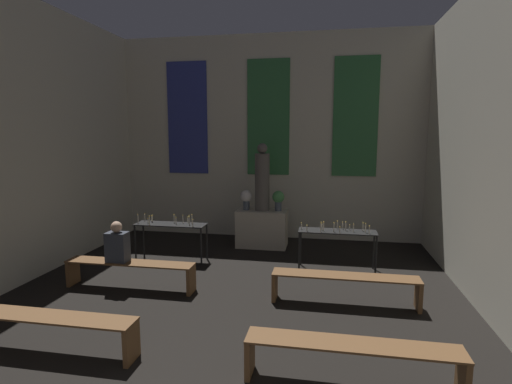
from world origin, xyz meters
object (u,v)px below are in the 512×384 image
Objects in this scene: candle_rack_right at (337,235)px; pew_second_right at (352,354)px; flower_vase_right at (278,199)px; pew_second_left at (47,325)px; altar at (262,228)px; pew_back_right at (345,283)px; person_seated at (117,244)px; flower_vase_left at (246,198)px; pew_back_left at (130,269)px; statue at (262,179)px; candle_rack_left at (171,228)px.

candle_rack_right is 0.66× the size of pew_second_right.
flower_vase_right is 1.96m from candle_rack_right.
pew_second_right is at bearing 0.00° from pew_second_left.
altar is at bearing 70.36° from pew_second_left.
pew_second_left is 1.00× the size of pew_back_right.
person_seated is (-3.81, 2.06, 0.42)m from pew_second_right.
pew_back_right is 3.84m from person_seated.
pew_second_left is (-1.42, -5.04, -0.80)m from flower_vase_left.
statue is at bearing 58.86° from pew_back_left.
candle_rack_right is (3.42, -0.00, -0.00)m from candle_rack_left.
pew_second_left is (-2.18, -5.04, -0.80)m from flower_vase_right.
person_seated is at bearing 95.93° from pew_second_left.
person_seated reaches higher than pew_back_right.
candle_rack_right reaches higher than pew_back_right.
candle_rack_right reaches higher than altar.
flower_vase_left is 5.55m from pew_second_right.
flower_vase_left is at bearing 146.70° from candle_rack_right.
statue is 3.69m from pew_back_right.
flower_vase_left is 0.31× the size of candle_rack_right.
pew_second_right is (2.18, -5.04, -0.80)m from flower_vase_left.
candle_rack_left is 1.00× the size of candle_rack_right.
candle_rack_right reaches higher than pew_second_right.
candle_rack_right is at bearing 93.26° from pew_back_right.
flower_vase_right is 3.78m from pew_back_left.
candle_rack_left is at bearing -134.18° from flower_vase_left.
flower_vase_right is 0.31× the size of candle_rack_right.
statue is 0.69× the size of pew_second_left.
statue is at bearing 0.00° from altar.
pew_second_left is at bearing -113.37° from flower_vase_right.
flower_vase_left reaches higher than candle_rack_left.
flower_vase_left is 0.21× the size of pew_back_right.
altar is 0.75× the size of statue.
person_seated is (-1.63, -2.98, -0.38)m from flower_vase_left.
pew_second_left is 3.60m from pew_second_right.
statue is 5.49m from pew_second_left.
statue reaches higher than candle_rack_left.
flower_vase_right is at bearing 0.00° from altar.
flower_vase_right is 0.21× the size of pew_second_right.
candle_rack_right is at bearing 46.31° from pew_second_left.
person_seated is (-0.31, -1.61, 0.08)m from candle_rack_left.
candle_rack_right is at bearing -45.89° from flower_vase_right.
pew_second_left is 3.22× the size of person_seated.
pew_second_left is at bearing -84.07° from person_seated.
flower_vase_right is (0.38, 0.00, 0.72)m from altar.
pew_second_right is 4.15m from pew_back_left.
altar is at bearing 58.86° from pew_back_left.
flower_vase_left is at bearing 180.00° from statue.
person_seated is at bearing -124.06° from altar.
person_seated reaches higher than candle_rack_left.
statue is 3.69m from pew_back_left.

